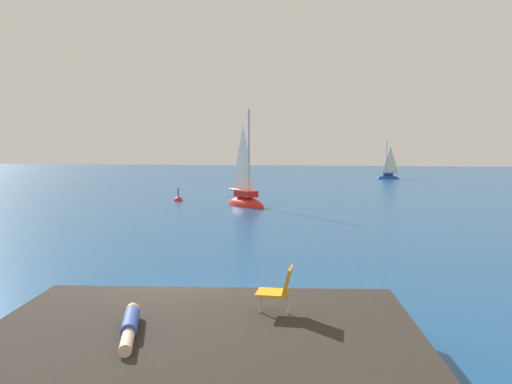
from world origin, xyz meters
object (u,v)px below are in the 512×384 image
object	(u,v)px
beach_chair	(279,288)
marker_buoy	(178,201)
sailboat_near	(246,200)
person_sunbather	(130,325)
sailboat_far	(388,177)

from	to	relation	value
beach_chair	marker_buoy	xyz separation A→B (m)	(-8.92, 24.56, -1.31)
sailboat_near	person_sunbather	xyz separation A→B (m)	(1.95, -23.53, 0.64)
sailboat_far	person_sunbather	world-z (taller)	sailboat_far
sailboat_near	beach_chair	bearing A→B (deg)	-34.16
sailboat_near	marker_buoy	bearing A→B (deg)	-159.46
marker_buoy	sailboat_near	bearing A→B (deg)	-24.89
sailboat_near	sailboat_far	size ratio (longest dim) A/B	1.43
sailboat_near	sailboat_far	distance (m)	28.70
sailboat_near	marker_buoy	xyz separation A→B (m)	(-4.82, 2.24, -0.34)
person_sunbather	sailboat_far	bearing A→B (deg)	152.15
sailboat_far	marker_buoy	distance (m)	29.01
sailboat_near	person_sunbather	world-z (taller)	sailboat_near
sailboat_far	marker_buoy	bearing A→B (deg)	64.96
sailboat_far	marker_buoy	size ratio (longest dim) A/B	3.91
sailboat_far	person_sunbather	distance (m)	50.81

